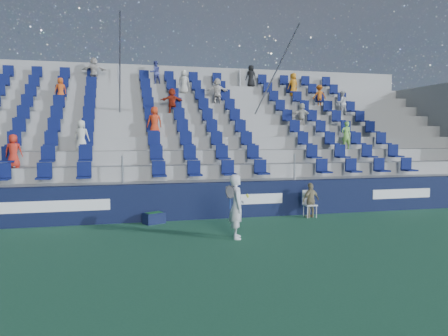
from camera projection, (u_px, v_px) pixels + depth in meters
name	position (u px, v px, depth m)	size (l,w,h in m)	color
ground	(242.00, 240.00, 11.50)	(70.00, 70.00, 0.00)	#2E6D47
sponsor_wall	(216.00, 200.00, 14.51)	(24.00, 0.32, 1.20)	black
grandstand	(190.00, 150.00, 19.32)	(24.00, 8.17, 6.63)	gray
tennis_player	(237.00, 206.00, 11.62)	(0.69, 0.69, 1.72)	silver
line_judge_chair	(309.00, 202.00, 14.78)	(0.40, 0.41, 0.91)	white
line_judge	(311.00, 200.00, 14.64)	(0.69, 0.29, 1.17)	tan
ball_bin	(154.00, 217.00, 13.65)	(0.74, 0.63, 0.35)	#0F1637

